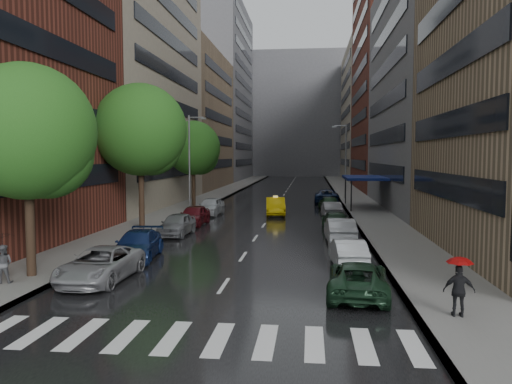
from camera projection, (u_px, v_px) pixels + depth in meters
ground at (203, 317)px, 16.76m from camera, size 220.00×220.00×0.00m
road at (283, 196)px, 66.33m from camera, size 14.00×140.00×0.01m
sidewalk_left at (217, 195)px, 67.29m from camera, size 4.00×140.00×0.15m
sidewalk_right at (352, 196)px, 65.35m from camera, size 4.00×140.00×0.15m
crosswalk at (195, 338)px, 14.75m from camera, size 13.15×2.80×0.01m
buildings_left at (188, 85)px, 75.48m from camera, size 8.00×108.00×38.00m
buildings_right at (392, 87)px, 70.25m from camera, size 8.05×109.10×36.00m
building_far at (297, 115)px, 132.57m from camera, size 40.00×14.00×32.00m
tree_near at (27, 132)px, 21.44m from camera, size 5.88×5.88×9.37m
tree_mid at (140, 130)px, 35.75m from camera, size 6.62×6.62×10.55m
tree_far at (193, 148)px, 51.91m from camera, size 5.66×5.66×9.02m
taxi at (276, 206)px, 45.14m from camera, size 2.13×4.97×1.59m
parked_cars_left at (171, 227)px, 32.21m from camera, size 2.56×29.00×1.60m
parked_cars_right at (333, 215)px, 39.39m from camera, size 2.76×42.74×1.60m
ped_black_umbrella at (3, 253)px, 20.55m from camera, size 0.96×0.98×2.09m
ped_red_umbrella at (459, 281)px, 16.24m from camera, size 1.03×0.82×2.01m
street_lamp_left at (190, 161)px, 46.97m from camera, size 1.74×0.22×9.00m
street_lamp_right at (345, 160)px, 60.18m from camera, size 1.74×0.22×9.00m
awning at (364, 178)px, 50.26m from camera, size 4.00×8.00×3.12m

